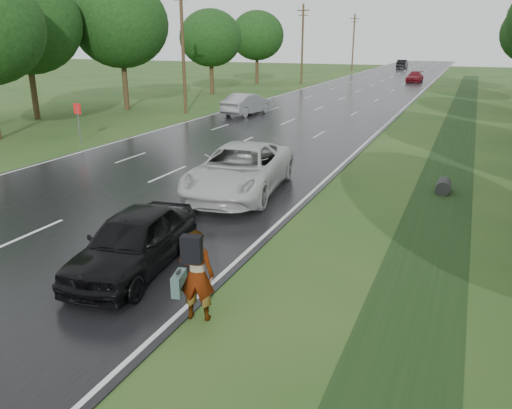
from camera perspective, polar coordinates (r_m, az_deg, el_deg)
The scene contains 20 objects.
ground at distance 16.93m, azimuth -24.76°, elevation -3.38°, with size 220.00×220.00×0.00m, color #23481A.
road at distance 56.92m, azimuth 10.99°, elevation 12.31°, with size 14.00×180.00×0.04m, color black.
edge_stripe_east at distance 55.87m, azimuth 17.89°, elevation 11.69°, with size 0.12×180.00×0.01m, color silver.
edge_stripe_west at distance 58.72m, azimuth 4.40°, elevation 12.79°, with size 0.12×180.00×0.01m, color silver.
center_line at distance 56.92m, azimuth 10.99°, elevation 12.33°, with size 0.12×180.00×0.01m, color silver.
drainage_ditch at distance 29.60m, azimuth 21.61°, elevation 5.93°, with size 2.20×120.00×0.56m.
road_sign at distance 30.66m, azimuth -19.69°, elevation 9.60°, with size 0.50×0.06×2.30m.
utility_pole_mid at distance 41.25m, azimuth -8.36°, elevation 17.44°, with size 1.60×0.26×10.00m.
utility_pole_far at distance 68.71m, azimuth 5.32°, elevation 17.89°, with size 1.60×0.26×10.00m.
utility_pole_distant at distance 97.67m, azimuth 11.07°, elevation 17.79°, with size 1.60×0.26×10.00m.
tree_west_c at distance 44.53m, azimuth -15.25°, elevation 19.29°, with size 7.80×7.80×10.43m.
tree_west_d at distance 55.89m, azimuth -5.21°, elevation 18.42°, with size 6.60×6.60×8.80m.
tree_west_e at distance 41.34m, azimuth -24.95°, elevation 18.28°, with size 8.00×8.00×10.44m.
tree_west_f at distance 68.80m, azimuth 0.12°, elevation 18.74°, with size 7.00×7.00×9.29m.
pedestrian at distance 10.73m, azimuth -6.94°, elevation -7.90°, with size 1.05×0.80×2.07m.
white_pickup at distance 19.46m, azimuth -1.83°, elevation 4.04°, with size 3.06×6.64×1.84m, color #BABABA.
dark_sedan at distance 13.24m, azimuth -13.86°, elevation -4.12°, with size 1.90×4.73×1.61m, color black.
silver_sedan at distance 40.28m, azimuth -1.00°, elevation 11.43°, with size 1.76×5.05×1.66m, color gray.
far_car_red at distance 74.60m, azimuth 17.70°, elevation 13.73°, with size 1.93×4.75×1.38m, color maroon.
far_car_dark at distance 108.32m, azimuth 16.38°, elevation 15.15°, with size 1.78×5.12×1.69m, color black.
Camera 1 is at (12.11, -10.31, 5.81)m, focal length 35.00 mm.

